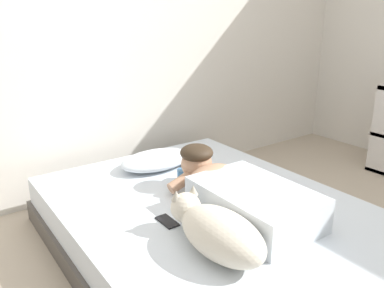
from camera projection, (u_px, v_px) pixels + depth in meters
The scene contains 8 objects.
ground_plane at pixel (272, 284), 1.97m from camera, with size 13.38×13.38×0.00m, color tan.
back_wall at pixel (119, 23), 2.82m from camera, with size 4.69×0.12×2.50m.
bed at pixel (208, 227), 2.21m from camera, with size 1.53×1.97×0.30m.
pillow at pixel (156, 160), 2.66m from camera, with size 0.52×0.32×0.11m, color silver.
person_lying at pixel (236, 191), 2.07m from camera, with size 0.43×0.92×0.27m.
dog at pixel (217, 231), 1.69m from camera, with size 0.26×0.57×0.21m.
coffee_cup at pixel (184, 175), 2.45m from camera, with size 0.12×0.09×0.07m.
cell_phone at pixel (167, 221), 1.96m from camera, with size 0.07×0.14×0.01m, color black.
Camera 1 is at (-1.29, -1.09, 1.30)m, focal length 36.01 mm.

